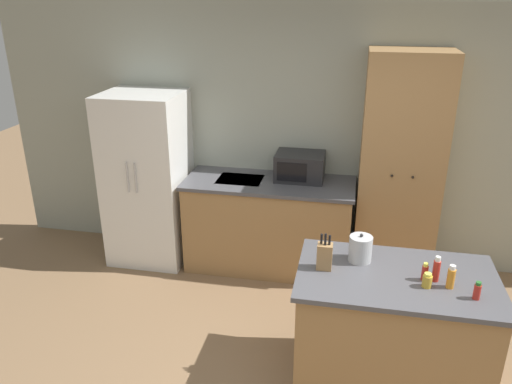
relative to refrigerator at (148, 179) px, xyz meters
name	(u,v)px	position (x,y,z in m)	size (l,w,h in m)	color
wall_back	(344,140)	(1.95, 0.38, 0.42)	(7.20, 0.06, 2.60)	#9EA393
refrigerator	(148,179)	(0.00, 0.00, 0.00)	(0.78, 0.72, 1.76)	white
back_counter	(269,224)	(1.26, 0.02, -0.41)	(1.67, 0.70, 0.94)	#9E7547
pantry_cabinet	(400,171)	(2.49, 0.09, 0.22)	(0.74, 0.54, 2.21)	#9E7547
kitchen_island	(391,331)	(2.40, -1.48, -0.42)	(1.33, 0.81, 0.91)	#9E7547
microwave	(300,166)	(1.55, 0.14, 0.19)	(0.47, 0.37, 0.26)	#232326
knife_block	(325,256)	(1.91, -1.49, 0.13)	(0.10, 0.08, 0.27)	#9E7547
spice_bottle_tall_dark	(477,291)	(2.86, -1.67, 0.09)	(0.04, 0.04, 0.12)	#B2281E
spice_bottle_short_red	(425,272)	(2.56, -1.51, 0.09)	(0.04, 0.04, 0.12)	#B2281E
spice_bottle_amber_oil	(427,281)	(2.57, -1.59, 0.08)	(0.06, 0.06, 0.10)	gold
spice_bottle_green_herb	(436,270)	(2.63, -1.50, 0.11)	(0.05, 0.05, 0.18)	#B2281E
spice_bottle_pale_salt	(451,277)	(2.72, -1.57, 0.10)	(0.05, 0.05, 0.16)	orange
kettle	(360,249)	(2.15, -1.33, 0.12)	(0.16, 0.16, 0.21)	#B2B5B7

